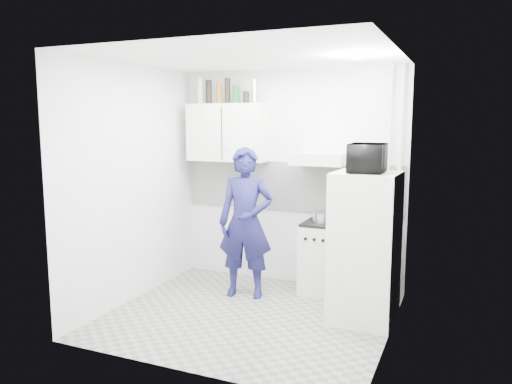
% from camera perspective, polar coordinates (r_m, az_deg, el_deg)
% --- Properties ---
extents(floor, '(2.80, 2.80, 0.00)m').
position_cam_1_polar(floor, '(5.30, -0.84, -13.98)').
color(floor, gray).
rests_on(floor, ground).
extents(ceiling, '(2.80, 2.80, 0.00)m').
position_cam_1_polar(ceiling, '(4.94, -0.91, 15.18)').
color(ceiling, white).
rests_on(ceiling, wall_back).
extents(wall_back, '(2.80, 0.00, 2.80)m').
position_cam_1_polar(wall_back, '(6.11, 3.91, 1.61)').
color(wall_back, white).
rests_on(wall_back, floor).
extents(wall_left, '(0.00, 2.60, 2.60)m').
position_cam_1_polar(wall_left, '(5.67, -13.92, 0.87)').
color(wall_left, white).
rests_on(wall_left, floor).
extents(wall_right, '(0.00, 2.60, 2.60)m').
position_cam_1_polar(wall_right, '(4.57, 15.37, -0.89)').
color(wall_right, white).
rests_on(wall_right, floor).
extents(person, '(0.69, 0.52, 1.71)m').
position_cam_1_polar(person, '(5.65, -1.19, -3.52)').
color(person, '#171646').
rests_on(person, floor).
extents(stove, '(0.50, 0.50, 0.81)m').
position_cam_1_polar(stove, '(5.90, 7.81, -7.58)').
color(stove, silver).
rests_on(stove, floor).
extents(fridge, '(0.64, 0.64, 1.50)m').
position_cam_1_polar(fridge, '(5.08, 12.33, -6.22)').
color(fridge, white).
rests_on(fridge, floor).
extents(stove_top, '(0.48, 0.48, 0.03)m').
position_cam_1_polar(stove_top, '(5.80, 7.89, -3.60)').
color(stove_top, black).
rests_on(stove_top, stove).
extents(saucepan, '(0.20, 0.20, 0.11)m').
position_cam_1_polar(saucepan, '(5.79, 7.51, -2.87)').
color(saucepan, silver).
rests_on(saucepan, stove_top).
extents(microwave, '(0.52, 0.37, 0.28)m').
position_cam_1_polar(microwave, '(4.94, 12.65, 3.82)').
color(microwave, black).
rests_on(microwave, fridge).
extents(bottle_a, '(0.08, 0.08, 0.32)m').
position_cam_1_polar(bottle_a, '(6.39, -6.40, 11.41)').
color(bottle_a, '#B2B7BC').
rests_on(bottle_a, upper_cabinet).
extents(bottle_b, '(0.08, 0.08, 0.29)m').
position_cam_1_polar(bottle_b, '(6.33, -5.43, 11.30)').
color(bottle_b, black).
rests_on(bottle_b, upper_cabinet).
extents(bottle_c, '(0.06, 0.06, 0.26)m').
position_cam_1_polar(bottle_c, '(6.26, -4.22, 11.21)').
color(bottle_c, brown).
rests_on(bottle_c, upper_cabinet).
extents(bottle_d, '(0.07, 0.07, 0.31)m').
position_cam_1_polar(bottle_d, '(6.21, -3.28, 11.46)').
color(bottle_d, black).
rests_on(bottle_d, upper_cabinet).
extents(canister_a, '(0.09, 0.09, 0.22)m').
position_cam_1_polar(canister_a, '(6.16, -2.30, 11.08)').
color(canister_a, '#144C1E').
rests_on(canister_a, upper_cabinet).
extents(canister_b, '(0.08, 0.08, 0.14)m').
position_cam_1_polar(canister_b, '(6.10, -1.14, 10.77)').
color(canister_b, black).
rests_on(canister_b, upper_cabinet).
extents(bottle_e, '(0.07, 0.07, 0.28)m').
position_cam_1_polar(bottle_e, '(6.06, -0.21, 11.41)').
color(bottle_e, silver).
rests_on(bottle_e, upper_cabinet).
extents(upper_cabinet, '(1.00, 0.35, 0.70)m').
position_cam_1_polar(upper_cabinet, '(6.20, -3.18, 6.81)').
color(upper_cabinet, white).
rests_on(upper_cabinet, wall_back).
extents(range_hood, '(0.60, 0.50, 0.14)m').
position_cam_1_polar(range_hood, '(5.71, 7.38, 3.82)').
color(range_hood, silver).
rests_on(range_hood, wall_back).
extents(backsplash, '(2.74, 0.03, 0.60)m').
position_cam_1_polar(backsplash, '(6.11, 3.86, 0.66)').
color(backsplash, white).
rests_on(backsplash, wall_back).
extents(pipe_a, '(0.05, 0.05, 2.60)m').
position_cam_1_polar(pipe_a, '(5.73, 16.00, 0.88)').
color(pipe_a, silver).
rests_on(pipe_a, floor).
extents(pipe_b, '(0.04, 0.04, 2.60)m').
position_cam_1_polar(pipe_b, '(5.75, 14.81, 0.94)').
color(pipe_b, silver).
rests_on(pipe_b, floor).
extents(ceiling_spot_fixture, '(0.10, 0.10, 0.02)m').
position_cam_1_polar(ceiling_spot_fixture, '(4.82, 11.43, 14.85)').
color(ceiling_spot_fixture, white).
rests_on(ceiling_spot_fixture, ceiling).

